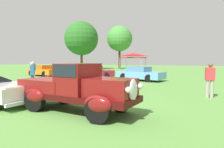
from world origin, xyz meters
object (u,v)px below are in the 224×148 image
at_px(show_car_orange, 44,71).
at_px(show_car_burgundy, 95,72).
at_px(feature_pickup_truck, 77,87).
at_px(spectator_by_row, 32,74).
at_px(spectator_near_truck, 210,79).
at_px(canopy_tent_left_field, 133,55).
at_px(show_car_skyblue, 140,74).
at_px(spectator_between_cars, 33,70).

relative_size(show_car_orange, show_car_burgundy, 1.13).
bearing_deg(feature_pickup_truck, spectator_by_row, 145.38).
height_order(feature_pickup_truck, spectator_near_truck, feature_pickup_truck).
relative_size(feature_pickup_truck, canopy_tent_left_field, 1.56).
bearing_deg(show_car_skyblue, spectator_near_truck, -53.37).
bearing_deg(spectator_by_row, spectator_between_cars, 132.00).
xyz_separation_m(show_car_skyblue, spectator_by_row, (-5.26, -7.24, 0.31)).
bearing_deg(spectator_by_row, canopy_tent_left_field, 80.31).
bearing_deg(show_car_orange, canopy_tent_left_field, 38.93).
bearing_deg(spectator_between_cars, show_car_skyblue, 20.75).
height_order(show_car_burgundy, spectator_between_cars, spectator_between_cars).
bearing_deg(spectator_near_truck, feature_pickup_truck, -136.20).
bearing_deg(canopy_tent_left_field, feature_pickup_truck, -81.10).
bearing_deg(spectator_by_row, show_car_skyblue, 54.00).
xyz_separation_m(show_car_orange, spectator_near_truck, (16.17, -7.51, 0.31)).
bearing_deg(spectator_near_truck, show_car_burgundy, 143.47).
distance_m(show_car_burgundy, canopy_tent_left_field, 7.84).
xyz_separation_m(feature_pickup_truck, show_car_skyblue, (-0.27, 11.06, -0.27)).
bearing_deg(spectator_between_cars, spectator_near_truck, -13.45).
bearing_deg(show_car_skyblue, show_car_burgundy, 174.35).
relative_size(show_car_burgundy, spectator_by_row, 2.48).
bearing_deg(show_car_burgundy, feature_pickup_truck, -66.99).
bearing_deg(spectator_near_truck, canopy_tent_left_field, 117.77).
height_order(show_car_burgundy, canopy_tent_left_field, canopy_tent_left_field).
xyz_separation_m(feature_pickup_truck, spectator_by_row, (-5.53, 3.82, 0.05)).
bearing_deg(canopy_tent_left_field, spectator_between_cars, -118.65).
bearing_deg(feature_pickup_truck, spectator_between_cars, 139.50).
bearing_deg(spectator_by_row, show_car_orange, 126.35).
distance_m(feature_pickup_truck, show_car_skyblue, 11.07).
distance_m(show_car_orange, show_car_burgundy, 6.65).
bearing_deg(spectator_by_row, feature_pickup_truck, -34.62).
distance_m(spectator_near_truck, canopy_tent_left_field, 16.38).
bearing_deg(spectator_by_row, spectator_near_truck, 3.58).
xyz_separation_m(show_car_skyblue, canopy_tent_left_field, (-2.69, 7.83, 1.82)).
xyz_separation_m(show_car_burgundy, spectator_between_cars, (-4.16, -3.79, 0.32)).
distance_m(spectator_near_truck, spectator_between_cars, 14.08).
height_order(feature_pickup_truck, show_car_orange, feature_pickup_truck).
bearing_deg(canopy_tent_left_field, spectator_by_row, -99.69).
distance_m(show_car_skyblue, spectator_by_row, 8.96).
height_order(feature_pickup_truck, spectator_by_row, feature_pickup_truck).
bearing_deg(spectator_between_cars, show_car_orange, 120.28).
bearing_deg(show_car_orange, spectator_by_row, -53.65).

